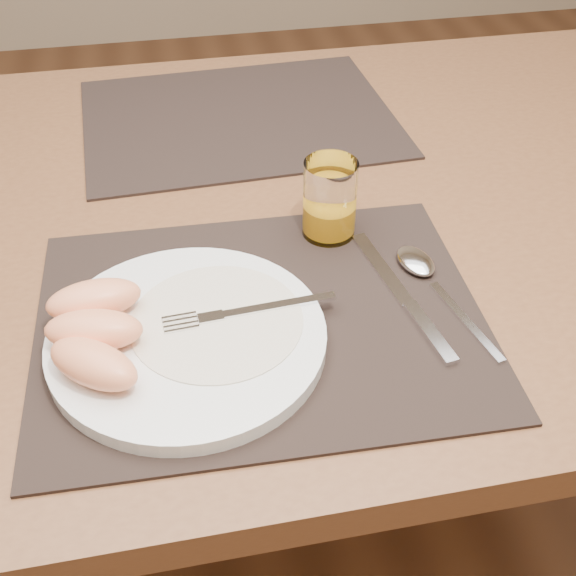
# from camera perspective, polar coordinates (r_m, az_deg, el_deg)

# --- Properties ---
(ground) EXTENTS (5.00, 5.00, 0.00)m
(ground) POSITION_cam_1_polar(r_m,az_deg,el_deg) (1.46, -2.31, -18.44)
(ground) COLOR brown
(ground) RESTS_ON ground
(table) EXTENTS (1.40, 0.90, 0.75)m
(table) POSITION_cam_1_polar(r_m,az_deg,el_deg) (0.96, -3.36, 2.68)
(table) COLOR brown
(table) RESTS_ON ground
(placemat_near) EXTENTS (0.46, 0.36, 0.00)m
(placemat_near) POSITION_cam_1_polar(r_m,az_deg,el_deg) (0.74, -2.17, -2.50)
(placemat_near) COLOR black
(placemat_near) RESTS_ON table
(placemat_far) EXTENTS (0.46, 0.37, 0.00)m
(placemat_far) POSITION_cam_1_polar(r_m,az_deg,el_deg) (1.10, -3.92, 13.28)
(placemat_far) COLOR black
(placemat_far) RESTS_ON table
(plate) EXTENTS (0.27, 0.27, 0.02)m
(plate) POSITION_cam_1_polar(r_m,az_deg,el_deg) (0.71, -7.94, -3.95)
(plate) COLOR white
(plate) RESTS_ON placemat_near
(plate_dressing) EXTENTS (0.17, 0.17, 0.00)m
(plate_dressing) POSITION_cam_1_polar(r_m,az_deg,el_deg) (0.71, -5.67, -2.58)
(plate_dressing) COLOR white
(plate_dressing) RESTS_ON plate
(fork) EXTENTS (0.18, 0.03, 0.00)m
(fork) POSITION_cam_1_polar(r_m,az_deg,el_deg) (0.71, -4.20, -2.00)
(fork) COLOR silver
(fork) RESTS_ON plate
(knife) EXTENTS (0.05, 0.22, 0.01)m
(knife) POSITION_cam_1_polar(r_m,az_deg,el_deg) (0.76, 9.51, -1.26)
(knife) COLOR silver
(knife) RESTS_ON placemat_near
(spoon) EXTENTS (0.06, 0.19, 0.01)m
(spoon) POSITION_cam_1_polar(r_m,az_deg,el_deg) (0.80, 10.58, 1.47)
(spoon) COLOR silver
(spoon) RESTS_ON placemat_near
(juice_glass) EXTENTS (0.06, 0.06, 0.09)m
(juice_glass) POSITION_cam_1_polar(r_m,az_deg,el_deg) (0.83, 3.31, 6.72)
(juice_glass) COLOR white
(juice_glass) RESTS_ON placemat_near
(grapefruit_wedges) EXTENTS (0.10, 0.16, 0.04)m
(grapefruit_wedges) POSITION_cam_1_polar(r_m,az_deg,el_deg) (0.69, -15.10, -3.23)
(grapefruit_wedges) COLOR #FF9C68
(grapefruit_wedges) RESTS_ON plate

